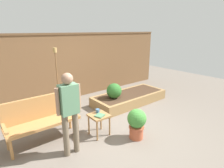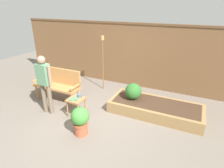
{
  "view_description": "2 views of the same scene",
  "coord_description": "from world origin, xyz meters",
  "px_view_note": "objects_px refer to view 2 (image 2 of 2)",
  "views": [
    {
      "loc": [
        -2.41,
        -2.97,
        2.26
      ],
      "look_at": [
        0.56,
        0.74,
        0.85
      ],
      "focal_mm": 29.77,
      "sensor_mm": 36.0,
      "label": 1
    },
    {
      "loc": [
        2.3,
        -3.35,
        2.71
      ],
      "look_at": [
        0.34,
        0.8,
        0.73
      ],
      "focal_mm": 29.98,
      "sensor_mm": 36.0,
      "label": 2
    }
  ],
  "objects_px": {
    "book_on_table": "(74,99)",
    "shrub_near_bench": "(133,91)",
    "garden_bench": "(58,82)",
    "tiki_torch": "(103,54)",
    "person_by_bench": "(44,80)",
    "side_table": "(76,102)",
    "cup_on_table": "(79,96)",
    "potted_boxwood": "(80,120)"
  },
  "relations": [
    {
      "from": "book_on_table",
      "to": "potted_boxwood",
      "type": "height_order",
      "value": "potted_boxwood"
    },
    {
      "from": "cup_on_table",
      "to": "person_by_bench",
      "type": "relative_size",
      "value": 0.08
    },
    {
      "from": "book_on_table",
      "to": "tiki_torch",
      "type": "distance_m",
      "value": 1.99
    },
    {
      "from": "side_table",
      "to": "cup_on_table",
      "type": "bearing_deg",
      "value": 70.01
    },
    {
      "from": "side_table",
      "to": "cup_on_table",
      "type": "height_order",
      "value": "cup_on_table"
    },
    {
      "from": "potted_boxwood",
      "to": "tiki_torch",
      "type": "height_order",
      "value": "tiki_torch"
    },
    {
      "from": "potted_boxwood",
      "to": "person_by_bench",
      "type": "distance_m",
      "value": 1.49
    },
    {
      "from": "shrub_near_bench",
      "to": "person_by_bench",
      "type": "relative_size",
      "value": 0.29
    },
    {
      "from": "garden_bench",
      "to": "shrub_near_bench",
      "type": "bearing_deg",
      "value": 9.78
    },
    {
      "from": "garden_bench",
      "to": "book_on_table",
      "type": "height_order",
      "value": "garden_bench"
    },
    {
      "from": "tiki_torch",
      "to": "person_by_bench",
      "type": "xyz_separation_m",
      "value": [
        -0.62,
        -1.99,
        -0.29
      ]
    },
    {
      "from": "garden_bench",
      "to": "tiki_torch",
      "type": "distance_m",
      "value": 1.65
    },
    {
      "from": "side_table",
      "to": "tiki_torch",
      "type": "bearing_deg",
      "value": 94.85
    },
    {
      "from": "cup_on_table",
      "to": "tiki_torch",
      "type": "xyz_separation_m",
      "value": [
        -0.19,
        1.68,
        0.7
      ]
    },
    {
      "from": "book_on_table",
      "to": "shrub_near_bench",
      "type": "xyz_separation_m",
      "value": [
        1.23,
        1.02,
        0.03
      ]
    },
    {
      "from": "person_by_bench",
      "to": "cup_on_table",
      "type": "bearing_deg",
      "value": 21.35
    },
    {
      "from": "side_table",
      "to": "book_on_table",
      "type": "xyz_separation_m",
      "value": [
        -0.02,
        -0.06,
        0.1
      ]
    },
    {
      "from": "garden_bench",
      "to": "tiki_torch",
      "type": "xyz_separation_m",
      "value": [
        0.89,
        1.21,
        0.68
      ]
    },
    {
      "from": "side_table",
      "to": "potted_boxwood",
      "type": "relative_size",
      "value": 0.72
    },
    {
      "from": "side_table",
      "to": "shrub_near_bench",
      "type": "distance_m",
      "value": 1.55
    },
    {
      "from": "tiki_torch",
      "to": "garden_bench",
      "type": "bearing_deg",
      "value": -126.2
    },
    {
      "from": "book_on_table",
      "to": "tiki_torch",
      "type": "bearing_deg",
      "value": 72.64
    },
    {
      "from": "person_by_bench",
      "to": "side_table",
      "type": "bearing_deg",
      "value": 15.18
    },
    {
      "from": "cup_on_table",
      "to": "book_on_table",
      "type": "bearing_deg",
      "value": -109.14
    },
    {
      "from": "garden_bench",
      "to": "person_by_bench",
      "type": "height_order",
      "value": "person_by_bench"
    },
    {
      "from": "tiki_torch",
      "to": "cup_on_table",
      "type": "bearing_deg",
      "value": -83.51
    },
    {
      "from": "shrub_near_bench",
      "to": "person_by_bench",
      "type": "xyz_separation_m",
      "value": [
        -1.98,
        -1.17,
        0.41
      ]
    },
    {
      "from": "garden_bench",
      "to": "side_table",
      "type": "xyz_separation_m",
      "value": [
        1.04,
        -0.57,
        -0.15
      ]
    },
    {
      "from": "garden_bench",
      "to": "book_on_table",
      "type": "relative_size",
      "value": 7.51
    },
    {
      "from": "cup_on_table",
      "to": "shrub_near_bench",
      "type": "bearing_deg",
      "value": 36.01
    },
    {
      "from": "garden_bench",
      "to": "side_table",
      "type": "relative_size",
      "value": 3.0
    },
    {
      "from": "garden_bench",
      "to": "cup_on_table",
      "type": "bearing_deg",
      "value": -23.16
    },
    {
      "from": "shrub_near_bench",
      "to": "person_by_bench",
      "type": "distance_m",
      "value": 2.34
    },
    {
      "from": "shrub_near_bench",
      "to": "tiki_torch",
      "type": "bearing_deg",
      "value": 148.69
    },
    {
      "from": "cup_on_table",
      "to": "shrub_near_bench",
      "type": "distance_m",
      "value": 1.44
    },
    {
      "from": "side_table",
      "to": "tiki_torch",
      "type": "distance_m",
      "value": 1.97
    },
    {
      "from": "cup_on_table",
      "to": "tiki_torch",
      "type": "height_order",
      "value": "tiki_torch"
    },
    {
      "from": "garden_bench",
      "to": "book_on_table",
      "type": "bearing_deg",
      "value": -31.72
    },
    {
      "from": "tiki_torch",
      "to": "shrub_near_bench",
      "type": "bearing_deg",
      "value": -31.31
    },
    {
      "from": "book_on_table",
      "to": "person_by_bench",
      "type": "bearing_deg",
      "value": 169.71
    },
    {
      "from": "garden_bench",
      "to": "side_table",
      "type": "bearing_deg",
      "value": -28.71
    },
    {
      "from": "side_table",
      "to": "tiki_torch",
      "type": "relative_size",
      "value": 0.27
    }
  ]
}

